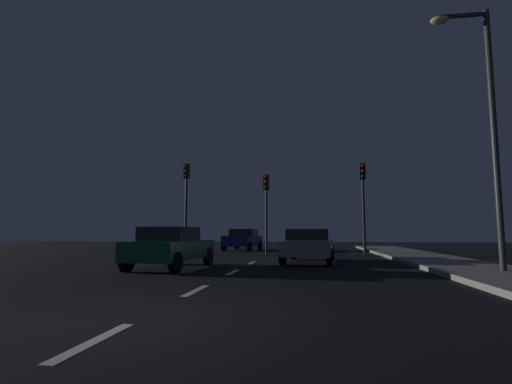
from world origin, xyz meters
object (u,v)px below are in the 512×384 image
(traffic_signal_center, at_px, (266,198))
(car_adjacent_lane, at_px, (171,247))
(traffic_signal_right, at_px, (363,191))
(traffic_signal_left, at_px, (186,191))
(car_oncoming_far, at_px, (243,239))
(street_lamp_right, at_px, (485,114))
(car_stopped_ahead, at_px, (309,245))

(traffic_signal_center, relative_size, car_adjacent_lane, 1.06)
(traffic_signal_right, bearing_deg, traffic_signal_left, 180.00)
(car_oncoming_far, height_order, street_lamp_right, street_lamp_right)
(traffic_signal_right, relative_size, street_lamp_right, 0.64)
(car_stopped_ahead, bearing_deg, car_adjacent_lane, -143.45)
(traffic_signal_left, relative_size, traffic_signal_right, 1.05)
(car_stopped_ahead, distance_m, car_oncoming_far, 11.38)
(car_stopped_ahead, distance_m, car_adjacent_lane, 5.83)
(traffic_signal_left, xyz_separation_m, car_adjacent_lane, (2.54, -8.91, -2.98))
(car_oncoming_far, distance_m, street_lamp_right, 18.18)
(street_lamp_right, bearing_deg, car_oncoming_far, 124.06)
(traffic_signal_right, bearing_deg, street_lamp_right, -76.88)
(traffic_signal_center, xyz_separation_m, street_lamp_right, (7.69, -9.76, 1.50))
(traffic_signal_left, bearing_deg, traffic_signal_center, -0.02)
(traffic_signal_right, bearing_deg, car_adjacent_lane, -130.70)
(traffic_signal_right, xyz_separation_m, car_oncoming_far, (-7.66, 4.93, -2.78))
(car_adjacent_lane, height_order, car_oncoming_far, car_oncoming_far)
(car_adjacent_lane, xyz_separation_m, street_lamp_right, (9.94, -0.86, 3.98))
(traffic_signal_right, distance_m, car_oncoming_far, 9.53)
(traffic_signal_center, distance_m, traffic_signal_right, 5.43)
(traffic_signal_center, relative_size, traffic_signal_right, 0.90)
(traffic_signal_center, distance_m, car_adjacent_lane, 9.51)
(traffic_signal_left, distance_m, traffic_signal_center, 4.81)
(traffic_signal_right, height_order, car_oncoming_far, traffic_signal_right)
(traffic_signal_center, xyz_separation_m, car_stopped_ahead, (2.44, -5.43, -2.50))
(traffic_signal_left, relative_size, car_oncoming_far, 1.21)
(street_lamp_right, bearing_deg, traffic_signal_center, 128.24)
(car_oncoming_far, xyz_separation_m, street_lamp_right, (9.94, -14.70, 3.95))
(car_oncoming_far, bearing_deg, traffic_signal_right, -32.79)
(traffic_signal_center, height_order, car_stopped_ahead, traffic_signal_center)
(car_oncoming_far, bearing_deg, car_stopped_ahead, -65.68)
(traffic_signal_center, xyz_separation_m, car_adjacent_lane, (-2.24, -8.91, -2.48))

